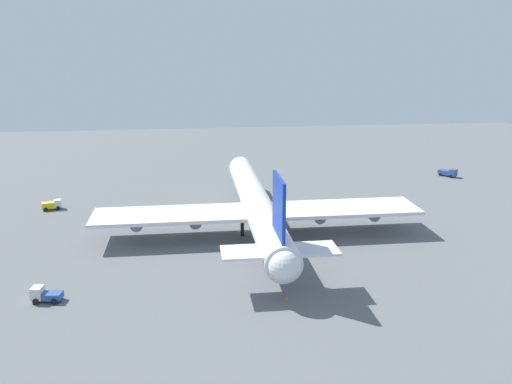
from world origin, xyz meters
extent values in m
plane|color=slate|center=(0.00, 0.00, 0.00)|extent=(279.17, 279.17, 0.00)
cylinder|color=silver|center=(0.00, 0.00, 5.76)|extent=(64.54, 5.75, 5.75)
sphere|color=silver|center=(32.27, 0.00, 5.76)|extent=(5.63, 5.63, 5.63)
sphere|color=silver|center=(-32.27, 0.00, 5.76)|extent=(4.88, 4.88, 4.88)
cube|color=#19389E|center=(-27.10, 0.00, 13.23)|extent=(9.03, 0.50, 9.19)
cube|color=silver|center=(-28.40, -4.61, 6.62)|extent=(5.81, 8.62, 0.36)
cube|color=silver|center=(-28.40, 4.61, 6.62)|extent=(5.81, 8.62, 0.36)
cube|color=silver|center=(-3.23, -16.94, 4.90)|extent=(10.97, 30.43, 0.70)
cube|color=silver|center=(-3.23, 16.94, 4.90)|extent=(10.97, 30.43, 0.70)
cylinder|color=gray|center=(-2.23, -12.37, 3.34)|extent=(4.60, 2.41, 2.41)
cylinder|color=gray|center=(-2.23, -23.63, 3.34)|extent=(4.60, 2.41, 2.41)
cylinder|color=gray|center=(-2.23, 12.37, 3.34)|extent=(4.60, 2.41, 2.41)
cylinder|color=gray|center=(-2.23, 23.63, 3.34)|extent=(4.60, 2.41, 2.41)
cylinder|color=black|center=(20.65, 0.00, 1.44)|extent=(0.70, 0.70, 2.89)
cylinder|color=black|center=(-3.23, -3.16, 1.44)|extent=(0.70, 0.70, 2.89)
cylinder|color=black|center=(-3.23, 3.16, 1.44)|extent=(0.70, 0.70, 2.89)
cube|color=silver|center=(19.98, 43.65, 1.33)|extent=(2.17, 1.95, 1.79)
cube|color=yellow|center=(19.46, 45.71, 1.11)|extent=(2.46, 3.09, 1.35)
cylinder|color=black|center=(18.99, 43.44, 0.44)|extent=(0.49, 0.91, 0.87)
cylinder|color=black|center=(20.95, 43.93, 0.44)|extent=(0.49, 0.91, 0.87)
cylinder|color=black|center=(18.34, 46.00, 0.44)|extent=(0.49, 0.91, 0.87)
cylinder|color=black|center=(20.30, 46.50, 0.44)|extent=(0.49, 0.91, 0.87)
cube|color=silver|center=(-27.41, 36.09, 1.38)|extent=(2.10, 1.82, 1.86)
cube|color=#2D5193|center=(-27.70, 33.93, 0.91)|extent=(2.26, 2.99, 0.94)
cylinder|color=black|center=(-26.38, 35.91, 0.45)|extent=(0.40, 0.92, 0.89)
cylinder|color=black|center=(-28.45, 36.19, 0.45)|extent=(0.40, 0.92, 0.89)
cylinder|color=black|center=(-26.74, 33.24, 0.45)|extent=(0.40, 0.92, 0.89)
cylinder|color=black|center=(-28.81, 33.52, 0.45)|extent=(0.40, 0.92, 0.89)
cube|color=#2D5193|center=(37.16, -61.67, 1.37)|extent=(2.51, 2.60, 1.91)
cube|color=#2D5193|center=(39.21, -60.18, 1.06)|extent=(3.96, 3.64, 1.27)
cylinder|color=black|center=(36.63, -60.70, 0.42)|extent=(0.84, 0.72, 0.84)
cylinder|color=black|center=(37.92, -62.48, 0.42)|extent=(0.84, 0.72, 0.84)
cylinder|color=black|center=(39.17, -58.85, 0.42)|extent=(0.84, 0.72, 0.84)
cylinder|color=black|center=(40.46, -60.63, 0.42)|extent=(0.84, 0.72, 0.84)
cone|color=orange|center=(31.41, -1.43, 0.29)|extent=(0.40, 0.40, 0.57)
cone|color=orange|center=(-31.41, -0.59, 0.36)|extent=(0.51, 0.51, 0.72)
camera|label=1|loc=(-102.77, 13.18, 36.75)|focal=37.42mm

